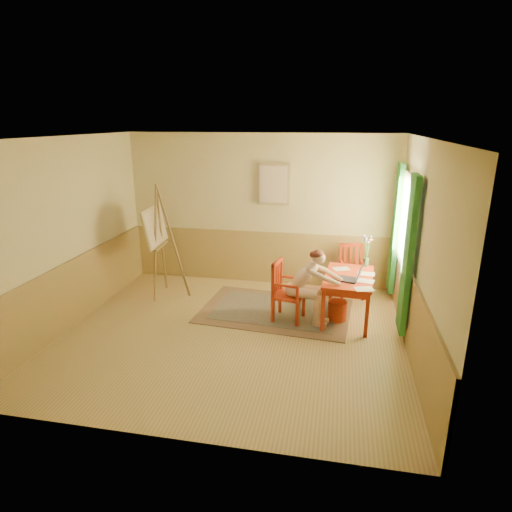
% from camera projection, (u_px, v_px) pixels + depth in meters
% --- Properties ---
extents(room, '(5.04, 4.54, 2.84)m').
position_uv_depth(room, '(231.00, 243.00, 5.96)').
color(room, tan).
rests_on(room, ground).
extents(wainscot, '(5.00, 4.50, 1.00)m').
position_uv_depth(wainscot, '(244.00, 283.00, 6.98)').
color(wainscot, tan).
rests_on(wainscot, room).
extents(window, '(0.12, 2.01, 2.20)m').
position_uv_depth(window, '(403.00, 235.00, 6.57)').
color(window, white).
rests_on(window, room).
extents(wall_portrait, '(0.60, 0.05, 0.76)m').
position_uv_depth(wall_portrait, '(273.00, 184.00, 7.83)').
color(wall_portrait, tan).
rests_on(wall_portrait, room).
extents(rug, '(2.52, 1.79, 0.02)m').
position_uv_depth(rug, '(275.00, 310.00, 7.14)').
color(rug, '#8C7251').
rests_on(rug, room).
extents(table, '(0.81, 1.25, 0.72)m').
position_uv_depth(table, '(349.00, 281.00, 6.69)').
color(table, red).
rests_on(table, room).
extents(chair_left, '(0.51, 0.49, 0.96)m').
position_uv_depth(chair_left, '(286.00, 291.00, 6.70)').
color(chair_left, red).
rests_on(chair_left, room).
extents(chair_back, '(0.47, 0.49, 0.92)m').
position_uv_depth(chair_back, '(351.00, 271.00, 7.67)').
color(chair_back, red).
rests_on(chair_back, room).
extents(figure, '(0.91, 0.46, 1.19)m').
position_uv_depth(figure, '(307.00, 283.00, 6.55)').
color(figure, beige).
rests_on(figure, room).
extents(laptop, '(0.46, 0.34, 0.25)m').
position_uv_depth(laptop, '(350.00, 277.00, 6.46)').
color(laptop, '#1E2338').
rests_on(laptop, table).
extents(papers, '(0.68, 1.08, 0.00)m').
position_uv_depth(papers, '(359.00, 278.00, 6.57)').
color(papers, white).
rests_on(papers, table).
extents(vase, '(0.18, 0.26, 0.52)m').
position_uv_depth(vase, '(367.00, 252.00, 7.04)').
color(vase, '#3F724C').
rests_on(vase, table).
extents(wastebasket, '(0.38, 0.38, 0.31)m').
position_uv_depth(wastebasket, '(337.00, 311.00, 6.78)').
color(wastebasket, '#AC3514').
rests_on(wastebasket, room).
extents(easel, '(0.69, 0.89, 2.00)m').
position_uv_depth(easel, '(157.00, 231.00, 7.47)').
color(easel, brown).
rests_on(easel, room).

